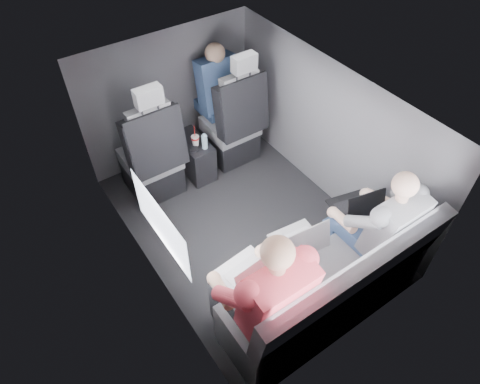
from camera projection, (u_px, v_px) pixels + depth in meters
floor at (244, 225)px, 3.93m from camera, size 2.60×2.60×0.00m
ceiling at (246, 100)px, 2.97m from camera, size 2.60×2.60×0.00m
panel_left at (143, 219)px, 3.10m from camera, size 0.02×2.60×1.35m
panel_right at (328, 132)px, 3.81m from camera, size 0.02×2.60×1.35m
panel_front at (169, 97)px, 4.20m from camera, size 1.80×0.02×1.35m
panel_back at (362, 287)px, 2.70m from camera, size 1.80×0.02×1.35m
side_window at (160, 224)px, 2.77m from camera, size 0.02×0.75×0.42m
seatbelt at (243, 101)px, 3.92m from camera, size 0.35×0.11×0.59m
front_seat_left at (153, 161)px, 3.95m from camera, size 0.52×0.58×1.26m
front_seat_right at (234, 127)px, 4.31m from camera, size 0.52×0.58×1.26m
center_console at (194, 156)px, 4.30m from camera, size 0.24×0.48×0.41m
rear_bench at (328, 290)px, 3.10m from camera, size 1.60×0.57×0.92m
soda_cup at (195, 140)px, 4.07m from camera, size 0.08×0.08×0.23m
water_bottle at (205, 142)px, 4.03m from camera, size 0.06×0.06×0.16m
laptop_white at (249, 272)px, 2.83m from camera, size 0.37×0.35×0.26m
laptop_silver at (300, 239)px, 3.02m from camera, size 0.36×0.33×0.24m
laptop_black at (356, 205)px, 3.25m from camera, size 0.36×0.35×0.23m
passenger_rear_left at (262, 293)px, 2.70m from camera, size 0.55×0.66×1.29m
passenger_rear_right at (375, 225)px, 3.13m from camera, size 0.49×0.61×1.21m
passenger_front_right at (217, 86)px, 4.20m from camera, size 0.38×0.38×0.76m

